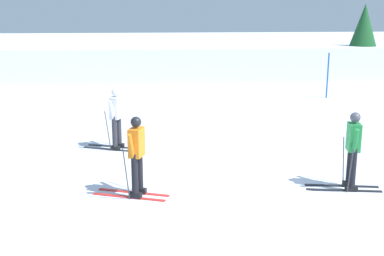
% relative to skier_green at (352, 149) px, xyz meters
% --- Properties ---
extents(ground_plane, '(120.00, 120.00, 0.00)m').
position_rel_skier_green_xyz_m(ground_plane, '(-2.66, -0.14, -0.92)').
color(ground_plane, silver).
extents(far_snow_ridge, '(80.00, 8.42, 1.70)m').
position_rel_skier_green_xyz_m(far_snow_ridge, '(-2.66, 19.21, -0.06)').
color(far_snow_ridge, silver).
rests_on(far_snow_ridge, ground).
extents(skier_green, '(1.64, 0.99, 1.71)m').
position_rel_skier_green_xyz_m(skier_green, '(0.00, 0.00, 0.00)').
color(skier_green, black).
rests_on(skier_green, ground).
extents(skier_orange, '(1.63, 0.96, 1.71)m').
position_rel_skier_green_xyz_m(skier_orange, '(-4.61, -0.06, 0.00)').
color(skier_orange, red).
rests_on(skier_orange, ground).
extents(skier_white, '(1.63, 0.95, 1.71)m').
position_rel_skier_green_xyz_m(skier_white, '(-5.27, 3.53, 0.00)').
color(skier_white, black).
rests_on(skier_white, ground).
extents(trail_marker_pole, '(0.07, 0.07, 1.91)m').
position_rel_skier_green_xyz_m(trail_marker_pole, '(3.15, 10.71, 0.04)').
color(trail_marker_pole, '#1E56AD').
rests_on(trail_marker_pole, ground).
extents(conifer_far_left, '(2.00, 2.00, 3.92)m').
position_rel_skier_green_xyz_m(conifer_far_left, '(7.03, 16.52, 1.40)').
color(conifer_far_left, '#513823').
rests_on(conifer_far_left, ground).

